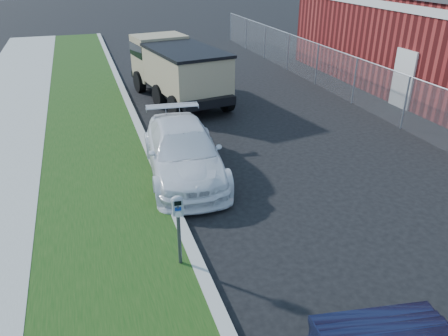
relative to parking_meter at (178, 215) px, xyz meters
name	(u,v)px	position (x,y,z in m)	size (l,w,h in m)	color
ground	(296,217)	(2.90, 0.93, -1.18)	(120.00, 120.00, 0.00)	black
streetside	(39,211)	(-2.66, 2.93, -1.11)	(6.12, 50.00, 0.15)	#97978E
chainlink_fence	(356,72)	(8.90, 7.93, 0.08)	(0.06, 30.06, 30.00)	slate
parking_meter	(178,215)	(0.00, 0.00, 0.00)	(0.21, 0.15, 1.45)	#3F4247
white_wagon	(183,151)	(0.99, 3.87, -0.51)	(1.89, 4.64, 1.35)	white
dump_truck	(176,67)	(2.35, 10.69, 0.11)	(3.18, 6.16, 2.30)	black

